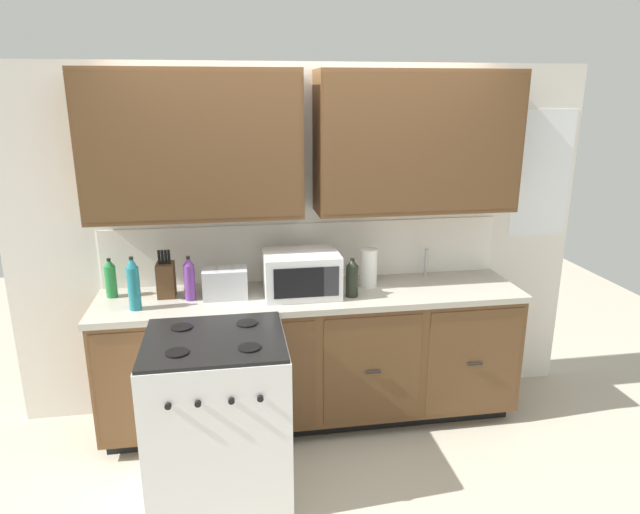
{
  "coord_description": "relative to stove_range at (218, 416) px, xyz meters",
  "views": [
    {
      "loc": [
        -0.51,
        -3.14,
        2.2
      ],
      "look_at": [
        0.05,
        0.27,
        1.18
      ],
      "focal_mm": 31.59,
      "sensor_mm": 36.0,
      "label": 1
    }
  ],
  "objects": [
    {
      "name": "bottle_teal",
      "position": [
        -0.47,
        0.51,
        0.63
      ],
      "size": [
        0.07,
        0.07,
        0.33
      ],
      "color": "#1E707A",
      "rests_on": "counter_run"
    },
    {
      "name": "stove_range",
      "position": [
        0.0,
        0.0,
        0.0
      ],
      "size": [
        0.76,
        0.68,
        0.95
      ],
      "color": "white",
      "rests_on": "ground_plane"
    },
    {
      "name": "counter_run",
      "position": [
        0.63,
        0.63,
        0.01
      ],
      "size": [
        2.77,
        0.64,
        0.93
      ],
      "color": "black",
      "rests_on": "ground_plane"
    },
    {
      "name": "wall_unit",
      "position": [
        0.63,
        0.83,
        1.16
      ],
      "size": [
        3.94,
        0.4,
        2.39
      ],
      "color": "white",
      "rests_on": "ground_plane"
    },
    {
      "name": "bottle_violet",
      "position": [
        -0.16,
        0.63,
        0.6
      ],
      "size": [
        0.07,
        0.07,
        0.29
      ],
      "color": "#663384",
      "rests_on": "counter_run"
    },
    {
      "name": "paper_towel_roll",
      "position": [
        1.02,
        0.7,
        0.59
      ],
      "size": [
        0.12,
        0.12,
        0.26
      ],
      "primitive_type": "cylinder",
      "color": "white",
      "rests_on": "counter_run"
    },
    {
      "name": "bottle_green",
      "position": [
        -0.66,
        0.76,
        0.59
      ],
      "size": [
        0.07,
        0.07,
        0.26
      ],
      "color": "#237A38",
      "rests_on": "counter_run"
    },
    {
      "name": "ground_plane",
      "position": [
        0.62,
        0.33,
        -0.47
      ],
      "size": [
        8.0,
        8.0,
        0.0
      ],
      "primitive_type": "plane",
      "color": "#B2A893"
    },
    {
      "name": "bottle_dark",
      "position": [
        0.87,
        0.52,
        0.59
      ],
      "size": [
        0.08,
        0.08,
        0.26
      ],
      "color": "black",
      "rests_on": "counter_run"
    },
    {
      "name": "knife_block",
      "position": [
        -0.31,
        0.72,
        0.58
      ],
      "size": [
        0.11,
        0.14,
        0.31
      ],
      "color": "#52361E",
      "rests_on": "counter_run"
    },
    {
      "name": "sink_faucet",
      "position": [
        1.47,
        0.84,
        0.56
      ],
      "size": [
        0.02,
        0.02,
        0.2
      ],
      "primitive_type": "cylinder",
      "color": "#B2B5BA",
      "rests_on": "counter_run"
    },
    {
      "name": "microwave",
      "position": [
        0.55,
        0.61,
        0.6
      ],
      "size": [
        0.48,
        0.37,
        0.28
      ],
      "color": "white",
      "rests_on": "counter_run"
    },
    {
      "name": "toaster",
      "position": [
        0.06,
        0.64,
        0.56
      ],
      "size": [
        0.28,
        0.18,
        0.19
      ],
      "color": "#B7B7BC",
      "rests_on": "counter_run"
    }
  ]
}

